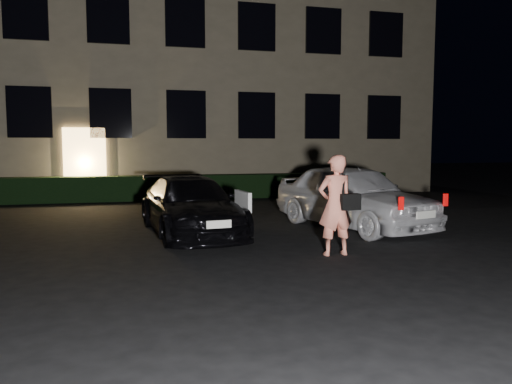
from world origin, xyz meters
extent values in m
plane|color=black|center=(0.00, 0.00, 0.00)|extent=(80.00, 80.00, 0.00)
cube|color=#6C614D|center=(0.00, 15.00, 6.00)|extent=(20.00, 8.00, 12.00)
cube|color=#FFC56E|center=(-3.50, 10.94, 1.25)|extent=(1.40, 0.10, 2.50)
cube|color=black|center=(-5.20, 10.94, 3.00)|extent=(1.40, 0.10, 1.70)
cube|color=black|center=(-2.60, 10.94, 3.00)|extent=(1.40, 0.10, 1.70)
cube|color=black|center=(0.00, 10.94, 3.00)|extent=(1.40, 0.10, 1.70)
cube|color=black|center=(2.60, 10.94, 3.00)|extent=(1.40, 0.10, 1.70)
cube|color=black|center=(5.20, 10.94, 3.00)|extent=(1.40, 0.10, 1.70)
cube|color=black|center=(7.80, 10.94, 3.00)|extent=(1.40, 0.10, 1.70)
cube|color=black|center=(-5.20, 10.94, 6.20)|extent=(1.40, 0.10, 1.70)
cube|color=black|center=(-2.60, 10.94, 6.20)|extent=(1.40, 0.10, 1.70)
cube|color=black|center=(0.00, 10.94, 6.20)|extent=(1.40, 0.10, 1.70)
cube|color=black|center=(2.60, 10.94, 6.20)|extent=(1.40, 0.10, 1.70)
cube|color=black|center=(5.20, 10.94, 6.20)|extent=(1.40, 0.10, 1.70)
cube|color=black|center=(7.80, 10.94, 6.20)|extent=(1.40, 0.10, 1.70)
cube|color=black|center=(0.00, 10.50, 0.42)|extent=(15.00, 0.70, 0.85)
imported|color=black|center=(-0.74, 3.48, 0.61)|extent=(2.16, 4.37, 1.22)
cube|color=white|center=(0.26, 2.81, 0.76)|extent=(0.17, 0.88, 0.41)
cube|color=silver|center=(-0.50, 1.31, 0.53)|extent=(0.45, 0.09, 0.14)
imported|color=silver|center=(2.98, 3.38, 0.74)|extent=(2.88, 4.66, 1.48)
cube|color=red|center=(2.95, 1.22, 0.81)|extent=(0.10, 0.08, 0.25)
cube|color=red|center=(4.14, 1.56, 0.81)|extent=(0.10, 0.08, 0.25)
cube|color=silver|center=(3.56, 1.33, 0.56)|extent=(0.49, 0.18, 0.15)
imported|color=#F2856B|center=(1.44, 0.79, 0.87)|extent=(0.66, 0.45, 1.74)
cube|color=black|center=(1.67, 0.68, 0.93)|extent=(0.36, 0.18, 0.28)
cube|color=black|center=(1.55, 0.72, 1.33)|extent=(0.04, 0.06, 0.54)
camera|label=1|loc=(-1.95, -7.14, 1.89)|focal=35.00mm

